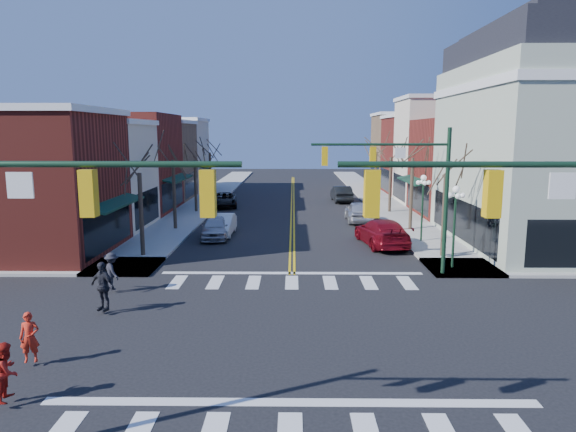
{
  "coord_description": "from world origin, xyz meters",
  "views": [
    {
      "loc": [
        0.07,
        -17.04,
        7.01
      ],
      "look_at": [
        -0.2,
        8.42,
        2.8
      ],
      "focal_mm": 32.0,
      "sensor_mm": 36.0,
      "label": 1
    }
  ],
  "objects_px": {
    "victorian_corner": "(565,137)",
    "car_left_near": "(215,227)",
    "car_right_near": "(382,232)",
    "car_left_mid": "(222,225)",
    "lamppost_corner": "(455,213)",
    "pedestrian_red_a": "(30,337)",
    "pedestrian_dark_a": "(102,286)",
    "car_right_far": "(341,194)",
    "pedestrian_red_b": "(7,371)",
    "pedestrian_dark_b": "(112,271)",
    "lamppost_midblock": "(423,197)",
    "car_right_mid": "(359,211)",
    "car_left_far": "(224,200)"
  },
  "relations": [
    {
      "from": "victorian_corner",
      "to": "car_left_near",
      "type": "height_order",
      "value": "victorian_corner"
    },
    {
      "from": "car_right_near",
      "to": "car_left_mid",
      "type": "bearing_deg",
      "value": -24.8
    },
    {
      "from": "lamppost_corner",
      "to": "pedestrian_red_a",
      "type": "relative_size",
      "value": 2.81
    },
    {
      "from": "victorian_corner",
      "to": "pedestrian_dark_a",
      "type": "xyz_separation_m",
      "value": [
        -23.8,
        -12.55,
        -5.54
      ]
    },
    {
      "from": "victorian_corner",
      "to": "car_right_far",
      "type": "distance_m",
      "value": 23.71
    },
    {
      "from": "pedestrian_red_b",
      "to": "car_left_near",
      "type": "bearing_deg",
      "value": -14.59
    },
    {
      "from": "pedestrian_red_b",
      "to": "pedestrian_dark_b",
      "type": "relative_size",
      "value": 0.94
    },
    {
      "from": "lamppost_midblock",
      "to": "car_left_mid",
      "type": "height_order",
      "value": "lamppost_midblock"
    },
    {
      "from": "car_left_near",
      "to": "victorian_corner",
      "type": "bearing_deg",
      "value": -9.18
    },
    {
      "from": "pedestrian_dark_a",
      "to": "lamppost_corner",
      "type": "bearing_deg",
      "value": 49.34
    },
    {
      "from": "lamppost_midblock",
      "to": "car_right_near",
      "type": "relative_size",
      "value": 0.76
    },
    {
      "from": "lamppost_corner",
      "to": "pedestrian_dark_a",
      "type": "relative_size",
      "value": 2.24
    },
    {
      "from": "car_right_mid",
      "to": "pedestrian_dark_b",
      "type": "height_order",
      "value": "pedestrian_dark_b"
    },
    {
      "from": "victorian_corner",
      "to": "pedestrian_red_b",
      "type": "bearing_deg",
      "value": -141.02
    },
    {
      "from": "car_right_near",
      "to": "car_right_mid",
      "type": "bearing_deg",
      "value": -95.38
    },
    {
      "from": "victorian_corner",
      "to": "pedestrian_dark_b",
      "type": "distance_m",
      "value": 26.91
    },
    {
      "from": "lamppost_corner",
      "to": "pedestrian_dark_a",
      "type": "height_order",
      "value": "lamppost_corner"
    },
    {
      "from": "lamppost_corner",
      "to": "lamppost_midblock",
      "type": "bearing_deg",
      "value": 90.0
    },
    {
      "from": "pedestrian_dark_b",
      "to": "car_left_mid",
      "type": "bearing_deg",
      "value": -53.2
    },
    {
      "from": "pedestrian_dark_a",
      "to": "pedestrian_dark_b",
      "type": "distance_m",
      "value": 2.71
    },
    {
      "from": "victorian_corner",
      "to": "pedestrian_red_a",
      "type": "height_order",
      "value": "victorian_corner"
    },
    {
      "from": "car_left_near",
      "to": "lamppost_corner",
      "type": "bearing_deg",
      "value": -34.72
    },
    {
      "from": "car_right_far",
      "to": "car_left_near",
      "type": "bearing_deg",
      "value": 57.73
    },
    {
      "from": "lamppost_corner",
      "to": "lamppost_midblock",
      "type": "distance_m",
      "value": 6.5
    },
    {
      "from": "victorian_corner",
      "to": "car_left_far",
      "type": "distance_m",
      "value": 28.57
    },
    {
      "from": "lamppost_corner",
      "to": "car_left_far",
      "type": "relative_size",
      "value": 0.89
    },
    {
      "from": "lamppost_corner",
      "to": "car_right_near",
      "type": "height_order",
      "value": "lamppost_corner"
    },
    {
      "from": "car_left_far",
      "to": "pedestrian_dark_a",
      "type": "bearing_deg",
      "value": -99.21
    },
    {
      "from": "car_left_far",
      "to": "pedestrian_dark_a",
      "type": "xyz_separation_m",
      "value": [
        -0.9,
        -28.55,
        0.44
      ]
    },
    {
      "from": "lamppost_corner",
      "to": "pedestrian_red_b",
      "type": "relative_size",
      "value": 2.81
    },
    {
      "from": "victorian_corner",
      "to": "pedestrian_dark_a",
      "type": "distance_m",
      "value": 27.47
    },
    {
      "from": "car_left_near",
      "to": "pedestrian_dark_a",
      "type": "bearing_deg",
      "value": -103.3
    },
    {
      "from": "car_left_mid",
      "to": "car_right_mid",
      "type": "distance_m",
      "value": 11.28
    },
    {
      "from": "car_right_near",
      "to": "car_right_far",
      "type": "xyz_separation_m",
      "value": [
        -0.65,
        20.15,
        -0.03
      ]
    },
    {
      "from": "victorian_corner",
      "to": "car_right_mid",
      "type": "relative_size",
      "value": 2.94
    },
    {
      "from": "car_right_near",
      "to": "pedestrian_red_a",
      "type": "distance_m",
      "value": 21.46
    },
    {
      "from": "pedestrian_dark_a",
      "to": "car_left_mid",
      "type": "bearing_deg",
      "value": 107.2
    },
    {
      "from": "pedestrian_red_a",
      "to": "pedestrian_red_b",
      "type": "distance_m",
      "value": 2.24
    },
    {
      "from": "car_right_near",
      "to": "car_right_mid",
      "type": "height_order",
      "value": "car_right_near"
    },
    {
      "from": "pedestrian_red_b",
      "to": "pedestrian_dark_b",
      "type": "distance_m",
      "value": 9.37
    },
    {
      "from": "car_left_near",
      "to": "car_right_near",
      "type": "height_order",
      "value": "car_right_near"
    },
    {
      "from": "pedestrian_red_b",
      "to": "pedestrian_dark_a",
      "type": "bearing_deg",
      "value": -8.67
    },
    {
      "from": "lamppost_midblock",
      "to": "car_right_near",
      "type": "height_order",
      "value": "lamppost_midblock"
    },
    {
      "from": "pedestrian_red_a",
      "to": "pedestrian_red_b",
      "type": "xyz_separation_m",
      "value": [
        0.53,
        -2.18,
        -0.0
      ]
    },
    {
      "from": "car_left_mid",
      "to": "pedestrian_dark_a",
      "type": "relative_size",
      "value": 2.22
    },
    {
      "from": "car_left_mid",
      "to": "car_right_mid",
      "type": "xyz_separation_m",
      "value": [
        9.99,
        5.23,
        0.12
      ]
    },
    {
      "from": "car_left_near",
      "to": "car_left_far",
      "type": "distance_m",
      "value": 14.34
    },
    {
      "from": "pedestrian_red_a",
      "to": "lamppost_corner",
      "type": "bearing_deg",
      "value": 21.09
    },
    {
      "from": "lamppost_corner",
      "to": "pedestrian_dark_b",
      "type": "height_order",
      "value": "lamppost_corner"
    },
    {
      "from": "car_right_far",
      "to": "lamppost_midblock",
      "type": "bearing_deg",
      "value": 96.37
    }
  ]
}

